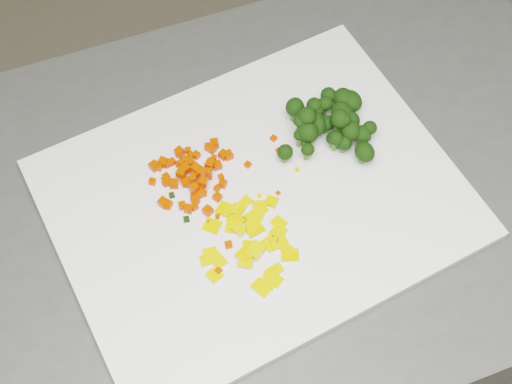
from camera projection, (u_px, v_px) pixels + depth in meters
counter_block at (272, 309)px, 1.30m from camera, size 1.00×0.81×0.90m
cutting_board at (256, 199)px, 0.90m from camera, size 0.53×0.43×0.01m
carrot_pile at (195, 171)px, 0.89m from camera, size 0.11×0.11×0.03m
pepper_pile at (250, 241)px, 0.85m from camera, size 0.13×0.13×0.02m
broccoli_pile at (321, 124)px, 0.91m from camera, size 0.13×0.13×0.06m
carrot_cube_0 at (200, 193)px, 0.89m from camera, size 0.01×0.01×0.01m
carrot_cube_1 at (212, 161)px, 0.91m from camera, size 0.01×0.01×0.01m
carrot_cube_2 at (194, 194)px, 0.89m from camera, size 0.01×0.01×0.01m
carrot_cube_3 at (190, 181)px, 0.90m from camera, size 0.01×0.01×0.01m
carrot_cube_4 at (166, 181)px, 0.89m from camera, size 0.01×0.01×0.01m
carrot_cube_5 at (186, 160)px, 0.91m from camera, size 0.01×0.01×0.01m
carrot_cube_6 at (202, 173)px, 0.89m from camera, size 0.01×0.01×0.01m
carrot_cube_7 at (209, 176)px, 0.90m from camera, size 0.01×0.01×0.01m
carrot_cube_8 at (195, 200)px, 0.88m from camera, size 0.01×0.01×0.01m
carrot_cube_9 at (191, 162)px, 0.91m from camera, size 0.01×0.01×0.01m
carrot_cube_10 at (217, 188)px, 0.89m from camera, size 0.01×0.01×0.01m
carrot_cube_11 at (168, 204)px, 0.88m from camera, size 0.01×0.01×0.01m
carrot_cube_12 at (191, 155)px, 0.92m from camera, size 0.01×0.01×0.01m
carrot_cube_13 at (212, 149)px, 0.92m from camera, size 0.01×0.01×0.01m
carrot_cube_14 at (186, 180)px, 0.90m from camera, size 0.01×0.01×0.01m
carrot_cube_15 at (163, 203)px, 0.88m from camera, size 0.01×0.01×0.01m
carrot_cube_16 at (195, 207)px, 0.88m from camera, size 0.01×0.01×0.01m
carrot_cube_17 at (152, 182)px, 0.90m from camera, size 0.01×0.01×0.01m
carrot_cube_18 at (195, 174)px, 0.89m from camera, size 0.01×0.01×0.01m
carrot_cube_19 at (208, 211)px, 0.87m from camera, size 0.01×0.01×0.01m
carrot_cube_20 at (223, 155)px, 0.91m from camera, size 0.01×0.01×0.01m
carrot_cube_21 at (186, 168)px, 0.89m from camera, size 0.01×0.01×0.01m
carrot_cube_22 at (214, 143)px, 0.92m from camera, size 0.01×0.01×0.01m
carrot_cube_23 at (208, 147)px, 0.92m from camera, size 0.01×0.01×0.01m
carrot_cube_24 at (193, 184)px, 0.89m from camera, size 0.01×0.01×0.01m
carrot_cube_25 at (203, 182)px, 0.88m from camera, size 0.01×0.01×0.01m
carrot_cube_26 at (159, 166)px, 0.91m from camera, size 0.01×0.01×0.01m
carrot_cube_27 at (195, 171)px, 0.90m from camera, size 0.01×0.01×0.01m
carrot_cube_28 at (189, 184)px, 0.89m from camera, size 0.01×0.01×0.01m
carrot_cube_29 at (184, 166)px, 0.90m from camera, size 0.01×0.01×0.01m
carrot_cube_30 at (217, 197)px, 0.88m from camera, size 0.01×0.01×0.01m
carrot_cube_31 at (204, 193)px, 0.89m from camera, size 0.01×0.01×0.01m
carrot_cube_32 at (172, 161)px, 0.91m from camera, size 0.01×0.01×0.01m
carrot_cube_33 at (223, 184)px, 0.89m from camera, size 0.01×0.01×0.01m
carrot_cube_34 at (181, 173)px, 0.89m from camera, size 0.01×0.01×0.01m
carrot_cube_35 at (188, 150)px, 0.92m from camera, size 0.01×0.01×0.01m
carrot_cube_36 at (198, 172)px, 0.89m from camera, size 0.01×0.01×0.01m
carrot_cube_37 at (217, 165)px, 0.91m from camera, size 0.01×0.01×0.01m
carrot_cube_38 at (195, 202)px, 0.88m from camera, size 0.01×0.01×0.01m
carrot_cube_39 at (221, 177)px, 0.90m from camera, size 0.01×0.01×0.01m
carrot_cube_40 at (166, 181)px, 0.90m from camera, size 0.01×0.01×0.01m
carrot_cube_41 at (168, 164)px, 0.91m from camera, size 0.01×0.01×0.01m
carrot_cube_42 at (179, 152)px, 0.92m from camera, size 0.01×0.01×0.01m
carrot_cube_43 at (179, 164)px, 0.91m from camera, size 0.01×0.01×0.01m
carrot_cube_44 at (174, 184)px, 0.89m from camera, size 0.01×0.01×0.01m
carrot_cube_45 at (182, 206)px, 0.88m from camera, size 0.01×0.01×0.01m
carrot_cube_46 at (228, 155)px, 0.91m from camera, size 0.01×0.01×0.01m
carrot_cube_47 at (183, 167)px, 0.91m from camera, size 0.02×0.02×0.01m
carrot_cube_48 at (194, 188)px, 0.88m from camera, size 0.01×0.01×0.01m
carrot_cube_49 at (172, 162)px, 0.91m from camera, size 0.01×0.01×0.01m
carrot_cube_50 at (199, 187)px, 0.89m from camera, size 0.01×0.01×0.01m
carrot_cube_51 at (208, 172)px, 0.89m from camera, size 0.01×0.01×0.01m
carrot_cube_52 at (154, 166)px, 0.91m from camera, size 0.01×0.01×0.01m
carrot_cube_53 at (210, 164)px, 0.90m from camera, size 0.01×0.01×0.01m
carrot_cube_54 at (181, 163)px, 0.90m from camera, size 0.01×0.01×0.01m
carrot_cube_55 at (208, 172)px, 0.90m from camera, size 0.01×0.01×0.01m
carrot_cube_56 at (193, 178)px, 0.89m from camera, size 0.01×0.01×0.01m
carrot_cube_57 at (168, 207)px, 0.88m from camera, size 0.01×0.01×0.01m
carrot_cube_58 at (214, 158)px, 0.91m from camera, size 0.01×0.01×0.01m
carrot_cube_59 at (189, 209)px, 0.88m from camera, size 0.01×0.01×0.01m
carrot_cube_60 at (163, 162)px, 0.91m from camera, size 0.01×0.01×0.01m
carrot_cube_61 at (180, 154)px, 0.92m from camera, size 0.01×0.01×0.01m
carrot_cube_62 at (185, 183)px, 0.89m from camera, size 0.01×0.01×0.01m
carrot_cube_63 at (166, 177)px, 0.90m from camera, size 0.01×0.01×0.01m
carrot_cube_64 at (196, 168)px, 0.89m from camera, size 0.01×0.01×0.01m
carrot_cube_65 at (196, 155)px, 0.92m from camera, size 0.01×0.01×0.01m
pepper_chunk_0 at (235, 221)px, 0.87m from camera, size 0.02×0.02×0.01m
pepper_chunk_1 at (245, 262)px, 0.84m from camera, size 0.02×0.02×0.01m
pepper_chunk_2 at (287, 249)px, 0.85m from camera, size 0.02×0.02×0.01m
pepper_chunk_3 at (256, 250)px, 0.84m from camera, size 0.02×0.02×0.01m
pepper_chunk_4 at (245, 203)px, 0.88m from camera, size 0.02×0.02×0.01m
pepper_chunk_5 at (270, 244)px, 0.86m from camera, size 0.02×0.02×0.00m
pepper_chunk_6 at (207, 259)px, 0.84m from camera, size 0.02×0.02×0.01m
pepper_chunk_7 at (254, 229)px, 0.86m from camera, size 0.02×0.02×0.01m
pepper_chunk_8 at (250, 246)px, 0.85m from camera, size 0.02×0.02×0.01m
pepper_chunk_9 at (239, 228)px, 0.86m from camera, size 0.02×0.02×0.01m
pepper_chunk_10 at (215, 275)px, 0.83m from camera, size 0.02×0.02×0.01m
pepper_chunk_11 at (225, 209)px, 0.88m from camera, size 0.03×0.03×0.01m
pepper_chunk_12 at (278, 231)px, 0.86m from camera, size 0.02×0.02×0.01m
pepper_chunk_13 at (218, 260)px, 0.84m from camera, size 0.02×0.02×0.01m
pepper_chunk_14 at (275, 270)px, 0.84m from camera, size 0.02×0.01×0.01m
pepper_chunk_15 at (279, 223)px, 0.87m from camera, size 0.02×0.02×0.00m
pepper_chunk_16 at (254, 227)px, 0.87m from camera, size 0.02×0.02×0.01m
pepper_chunk_17 at (259, 216)px, 0.87m from camera, size 0.02×0.02×0.00m
pepper_chunk_18 at (272, 202)px, 0.88m from camera, size 0.02×0.02×0.01m
pepper_chunk_19 at (246, 254)px, 0.85m from camera, size 0.02×0.02×0.00m
pepper_chunk_20 at (210, 255)px, 0.85m from camera, size 0.02×0.02×0.01m
pepper_chunk_21 at (237, 208)px, 0.88m from camera, size 0.02×0.02×0.01m
pepper_chunk_22 at (233, 227)px, 0.87m from camera, size 0.02×0.02×0.00m
pepper_chunk_23 at (262, 209)px, 0.88m from camera, size 0.02×0.01×0.01m
pepper_chunk_24 at (260, 206)px, 0.88m from camera, size 0.02×0.02×0.01m
pepper_chunk_25 at (244, 255)px, 0.84m from camera, size 0.02×0.02×0.01m
pepper_chunk_26 at (253, 217)px, 0.87m from camera, size 0.02×0.02×0.01m
pepper_chunk_27 at (269, 280)px, 0.83m from camera, size 0.03×0.03×0.01m
pepper_chunk_28 at (275, 280)px, 0.83m from camera, size 0.02×0.02×0.00m
pepper_chunk_29 at (237, 210)px, 0.88m from camera, size 0.02×0.02×0.01m
pepper_chunk_30 at (261, 288)px, 0.83m from camera, size 0.02×0.02×0.01m
pepper_chunk_31 at (290, 255)px, 0.85m from camera, size 0.03×0.03×0.01m
pepper_chunk_32 at (212, 226)px, 0.87m from camera, size 0.03×0.03×0.00m
pepper_chunk_33 at (279, 242)px, 0.86m from camera, size 0.02×0.02×0.01m
broccoli_floret_0 at (350, 104)px, 0.94m from camera, size 0.04×0.04×0.04m
broccoli_floret_1 at (326, 126)px, 0.93m from camera, size 0.03×0.03×0.03m
broccoli_floret_2 at (332, 140)px, 0.92m from camera, size 0.02×0.02×0.02m
broccoli_floret_3 at (342, 123)px, 0.90m from camera, size 0.02×0.02×0.03m
broccoli_floret_4 at (306, 120)px, 0.91m from camera, size 0.03×0.03×0.04m
broccoli_floret_5 at (343, 145)px, 0.91m from camera, size 0.03×0.03×0.03m
broccoli_floret_6 at (284, 155)px, 0.90m from camera, size 0.03×0.03×0.03m
broccoli_floret_7 at (335, 142)px, 0.91m from camera, size 0.03×0.03×0.03m
broccoli_floret_8 at (363, 155)px, 0.90m from camera, size 0.03×0.03×0.03m
broccoli_floret_9 at (299, 139)px, 0.91m from camera, size 0.02×0.02×0.03m
broccoli_floret_10 at (349, 135)px, 0.91m from camera, size 0.04×0.04×0.04m
broccoli_floret_11 at (299, 124)px, 0.91m from camera, size 0.02×0.02×0.03m
broccoli_floret_12 at (338, 123)px, 0.91m from camera, size 0.03×0.03×0.04m
broccoli_floret_13 at (349, 124)px, 0.92m from camera, size 0.04×0.04×0.03m
broccoli_floret_14 at (294, 111)px, 0.93m from camera, size 0.03×0.03×0.04m
broccoli_floret_15 at (315, 126)px, 0.92m from camera, size 0.04×0.04×0.03m
broccoli_floret_16 at (316, 114)px, 0.93m from camera, size 0.02×0.02×0.03m
broccoli_floret_17 at (307, 153)px, 0.91m from camera, size 0.02×0.02×0.03m
broccoli_floret_18 at (347, 102)px, 0.94m from camera, size 0.02×0.02×0.03m
broccoli_floret_19 at (327, 99)px, 0.94m from camera, size 0.03×0.03×0.03m
broccoli_floret_20 at (313, 110)px, 0.93m from camera, size 0.03×0.03×0.04m
broccoli_floret_21 at (361, 138)px, 0.91m from camera, size 0.03×0.03×0.03m
broccoli_floret_22 at (324, 108)px, 0.94m from camera, size 0.03×0.03×0.04m
broccoli_floret_23 at (341, 116)px, 0.93m from camera, size 0.04×0.04×0.04m
broccoli_floret_24 at (368, 132)px, 0.92m from camera, size 0.03×0.03×0.03m
broccoli_floret_25 at (306, 136)px, 0.91m from camera, size 0.04×0.04×0.04m
broccoli_floret_26 at (342, 101)px, 0.94m from camera, size 0.04×0.04×0.03m
stray_bit_0 at (248, 165)px, 0.91m from camera, size 0.01×0.01×0.01m
stray_bit_1 at (218, 271)px, 0.84m from camera, size 0.01×0.01×0.01m
stray_bit_2 at (229, 245)px, 0.85m from camera, size 0.01×0.01×0.01m
stray_bit_3 at (297, 170)px, 0.91m from camera, size 0.01×0.01×0.00m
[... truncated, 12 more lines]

